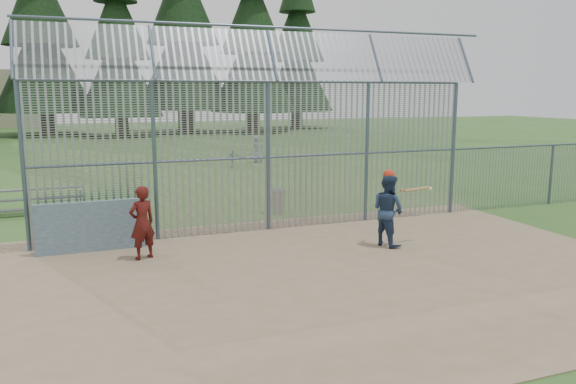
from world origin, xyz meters
name	(u,v)px	position (x,y,z in m)	size (l,w,h in m)	color
ground	(321,266)	(0.00, 0.00, 0.00)	(120.00, 120.00, 0.00)	#2D511E
dirt_infield	(330,272)	(0.00, -0.50, 0.01)	(14.00, 10.00, 0.02)	#756047
dugout_wall	(91,226)	(-4.60, 2.90, 0.62)	(2.50, 0.12, 1.20)	#38566B
batter	(388,210)	(2.19, 0.90, 0.90)	(0.85, 0.66, 1.75)	navy
onlooker	(142,223)	(-3.55, 1.86, 0.85)	(0.61, 0.40, 1.67)	maroon
bg_kid_standing	(258,149)	(4.25, 17.71, 0.74)	(0.72, 0.47, 1.47)	slate
bg_kid_seated	(233,158)	(2.54, 16.36, 0.45)	(0.53, 0.22, 0.90)	slate
batting_gear	(394,178)	(2.32, 0.87, 1.69)	(1.34, 0.43, 0.58)	#B12C17
trash_can	(277,201)	(0.94, 5.42, 0.38)	(0.56, 0.56, 0.82)	#92969A
bleacher	(33,200)	(-6.18, 8.09, 0.41)	(3.00, 0.95, 0.72)	slate
backstop_fence	(330,142)	(1.81, 3.43, 2.36)	(20.09, 0.81, 5.30)	#47566B
conifer_row	(148,10)	(1.93, 41.51, 10.83)	(38.48, 12.26, 20.20)	#332319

